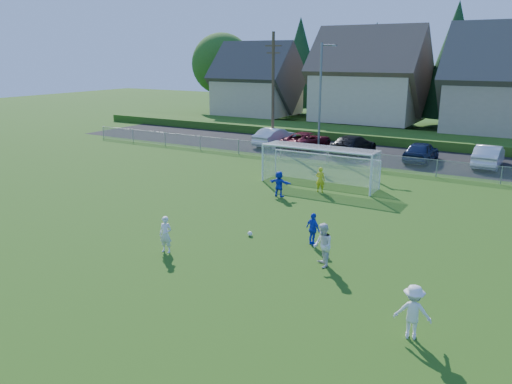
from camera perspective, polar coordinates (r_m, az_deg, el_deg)
ground at (r=19.46m, az=-12.27°, el=-9.41°), size 160.00×160.00×0.00m
asphalt_lot at (r=42.85m, az=13.46°, el=4.17°), size 60.00×60.00×0.00m
grass_embankment at (r=49.90m, az=16.11°, el=6.00°), size 70.00×6.00×0.80m
soccer_ball at (r=23.00m, az=-0.69°, el=-4.79°), size 0.22×0.22×0.22m
player_white_a at (r=21.30m, az=-10.29°, el=-4.80°), size 0.62×0.46×1.57m
player_white_b at (r=19.72m, az=7.64°, el=-6.06°), size 1.05×1.08×1.76m
player_white_c at (r=15.59m, az=17.49°, el=-12.94°), size 1.18×0.83×1.67m
player_blue_a at (r=21.89m, az=6.55°, el=-4.24°), size 0.92×0.69×1.45m
player_blue_b at (r=29.18m, az=2.66°, el=0.94°), size 1.42×0.47×1.52m
goalkeeper at (r=30.34m, az=7.36°, el=1.41°), size 0.62×0.46×1.54m
car_b at (r=45.73m, az=2.16°, el=6.31°), size 2.13×5.10×1.64m
car_c at (r=44.29m, az=5.78°, el=5.88°), size 3.19×5.79×1.53m
car_d at (r=42.35m, az=11.04°, el=5.29°), size 2.74×5.75×1.62m
car_e at (r=40.80m, az=18.36°, el=4.40°), size 2.06×4.78×1.61m
car_f at (r=40.80m, az=25.04°, el=3.76°), size 1.81×5.02×1.65m
soccer_goal at (r=31.97m, az=7.39°, el=3.70°), size 7.42×1.90×2.50m
chainlink_fence at (r=37.60m, az=10.97°, el=3.75°), size 52.06×0.06×1.20m
streetlight at (r=42.33m, az=7.40°, el=10.95°), size 1.38×0.18×9.00m
utility_pole at (r=45.43m, az=1.96°, el=11.75°), size 1.60×0.26×10.00m
houses_row at (r=56.17m, az=20.69°, el=13.74°), size 53.90×11.45×13.27m
tree_row at (r=62.51m, az=20.88°, el=13.40°), size 65.98×12.36×13.80m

